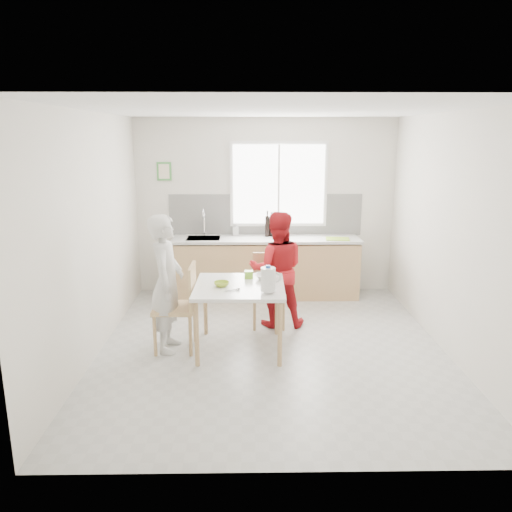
{
  "coord_description": "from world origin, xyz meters",
  "views": [
    {
      "loc": [
        -0.27,
        -5.47,
        2.45
      ],
      "look_at": [
        -0.18,
        0.2,
        1.06
      ],
      "focal_mm": 35.0,
      "sensor_mm": 36.0,
      "label": 1
    }
  ],
  "objects_px": {
    "milk_jug": "(269,279)",
    "bowl_green": "(222,284)",
    "wine_bottle_b": "(272,227)",
    "bowl_white": "(266,276)",
    "person_red": "(277,269)",
    "person_white": "(167,284)",
    "chair_far": "(269,286)",
    "chair_left": "(181,303)",
    "wine_bottle_a": "(267,226)",
    "dining_table": "(240,292)"
  },
  "relations": [
    {
      "from": "person_white",
      "to": "bowl_white",
      "type": "bearing_deg",
      "value": -77.5
    },
    {
      "from": "person_white",
      "to": "bowl_green",
      "type": "relative_size",
      "value": 9.26
    },
    {
      "from": "person_white",
      "to": "milk_jug",
      "type": "xyz_separation_m",
      "value": [
        1.15,
        -0.31,
        0.14
      ]
    },
    {
      "from": "chair_left",
      "to": "person_red",
      "type": "xyz_separation_m",
      "value": [
        1.15,
        0.75,
        0.19
      ]
    },
    {
      "from": "chair_far",
      "to": "person_red",
      "type": "relative_size",
      "value": 0.62
    },
    {
      "from": "chair_far",
      "to": "person_red",
      "type": "bearing_deg",
      "value": -21.4
    },
    {
      "from": "bowl_green",
      "to": "wine_bottle_b",
      "type": "height_order",
      "value": "wine_bottle_b"
    },
    {
      "from": "dining_table",
      "to": "person_white",
      "type": "height_order",
      "value": "person_white"
    },
    {
      "from": "bowl_white",
      "to": "wine_bottle_b",
      "type": "height_order",
      "value": "wine_bottle_b"
    },
    {
      "from": "chair_left",
      "to": "person_red",
      "type": "bearing_deg",
      "value": 124.65
    },
    {
      "from": "person_white",
      "to": "chair_far",
      "type": "bearing_deg",
      "value": -55.12
    },
    {
      "from": "chair_far",
      "to": "person_red",
      "type": "distance_m",
      "value": 0.26
    },
    {
      "from": "dining_table",
      "to": "bowl_green",
      "type": "bearing_deg",
      "value": -167.24
    },
    {
      "from": "milk_jug",
      "to": "wine_bottle_a",
      "type": "bearing_deg",
      "value": 89.45
    },
    {
      "from": "person_white",
      "to": "bowl_white",
      "type": "relative_size",
      "value": 6.65
    },
    {
      "from": "bowl_green",
      "to": "milk_jug",
      "type": "distance_m",
      "value": 0.59
    },
    {
      "from": "person_white",
      "to": "wine_bottle_a",
      "type": "distance_m",
      "value": 2.43
    },
    {
      "from": "chair_left",
      "to": "bowl_white",
      "type": "relative_size",
      "value": 4.23
    },
    {
      "from": "chair_far",
      "to": "dining_table",
      "type": "bearing_deg",
      "value": -113.09
    },
    {
      "from": "person_red",
      "to": "bowl_green",
      "type": "bearing_deg",
      "value": 51.72
    },
    {
      "from": "dining_table",
      "to": "milk_jug",
      "type": "bearing_deg",
      "value": -42.07
    },
    {
      "from": "chair_left",
      "to": "wine_bottle_b",
      "type": "relative_size",
      "value": 3.38
    },
    {
      "from": "person_white",
      "to": "person_red",
      "type": "relative_size",
      "value": 1.06
    },
    {
      "from": "person_white",
      "to": "bowl_green",
      "type": "height_order",
      "value": "person_white"
    },
    {
      "from": "person_red",
      "to": "milk_jug",
      "type": "relative_size",
      "value": 5.3
    },
    {
      "from": "milk_jug",
      "to": "person_white",
      "type": "bearing_deg",
      "value": 166.34
    },
    {
      "from": "person_red",
      "to": "bowl_green",
      "type": "height_order",
      "value": "person_red"
    },
    {
      "from": "bowl_white",
      "to": "wine_bottle_a",
      "type": "xyz_separation_m",
      "value": [
        0.09,
        1.86,
        0.27
      ]
    },
    {
      "from": "wine_bottle_b",
      "to": "bowl_white",
      "type": "bearing_deg",
      "value": -94.83
    },
    {
      "from": "milk_jug",
      "to": "wine_bottle_b",
      "type": "xyz_separation_m",
      "value": [
        0.15,
        2.4,
        0.14
      ]
    },
    {
      "from": "wine_bottle_a",
      "to": "chair_far",
      "type": "bearing_deg",
      "value": -91.15
    },
    {
      "from": "milk_jug",
      "to": "bowl_green",
      "type": "bearing_deg",
      "value": 156.32
    },
    {
      "from": "chair_far",
      "to": "wine_bottle_a",
      "type": "distance_m",
      "value": 1.4
    },
    {
      "from": "bowl_white",
      "to": "wine_bottle_a",
      "type": "distance_m",
      "value": 1.88
    },
    {
      "from": "wine_bottle_a",
      "to": "dining_table",
      "type": "bearing_deg",
      "value": -100.63
    },
    {
      "from": "person_white",
      "to": "milk_jug",
      "type": "height_order",
      "value": "person_white"
    },
    {
      "from": "person_red",
      "to": "bowl_white",
      "type": "xyz_separation_m",
      "value": [
        -0.17,
        -0.53,
        0.06
      ]
    },
    {
      "from": "bowl_white",
      "to": "chair_left",
      "type": "bearing_deg",
      "value": -166.87
    },
    {
      "from": "wine_bottle_a",
      "to": "wine_bottle_b",
      "type": "bearing_deg",
      "value": 11.44
    },
    {
      "from": "chair_far",
      "to": "bowl_green",
      "type": "distance_m",
      "value": 1.07
    },
    {
      "from": "chair_left",
      "to": "chair_far",
      "type": "bearing_deg",
      "value": 128.74
    },
    {
      "from": "bowl_white",
      "to": "bowl_green",
      "type": "bearing_deg",
      "value": -150.31
    },
    {
      "from": "milk_jug",
      "to": "wine_bottle_a",
      "type": "relative_size",
      "value": 0.89
    },
    {
      "from": "chair_far",
      "to": "person_red",
      "type": "height_order",
      "value": "person_red"
    },
    {
      "from": "bowl_green",
      "to": "person_red",
      "type": "bearing_deg",
      "value": 50.44
    },
    {
      "from": "chair_far",
      "to": "person_red",
      "type": "xyz_separation_m",
      "value": [
        0.1,
        -0.04,
        0.24
      ]
    },
    {
      "from": "dining_table",
      "to": "wine_bottle_b",
      "type": "relative_size",
      "value": 3.45
    },
    {
      "from": "person_white",
      "to": "wine_bottle_a",
      "type": "xyz_separation_m",
      "value": [
        1.22,
        2.08,
        0.28
      ]
    },
    {
      "from": "dining_table",
      "to": "person_red",
      "type": "relative_size",
      "value": 0.69
    },
    {
      "from": "wine_bottle_a",
      "to": "person_red",
      "type": "bearing_deg",
      "value": -86.64
    }
  ]
}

